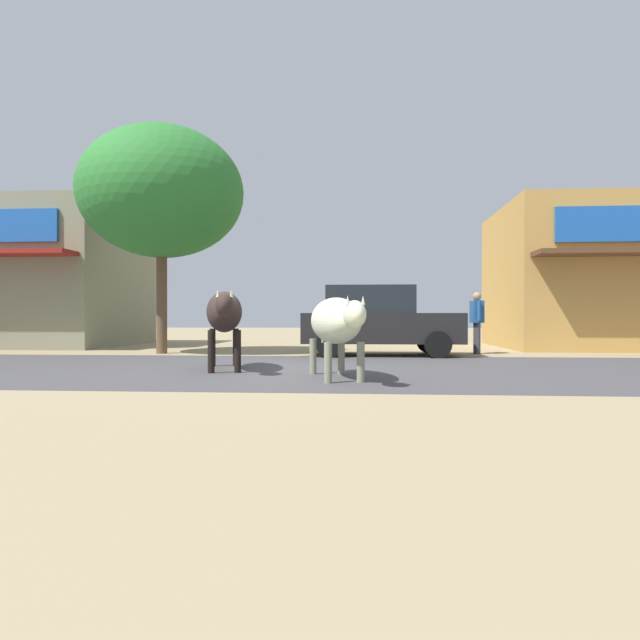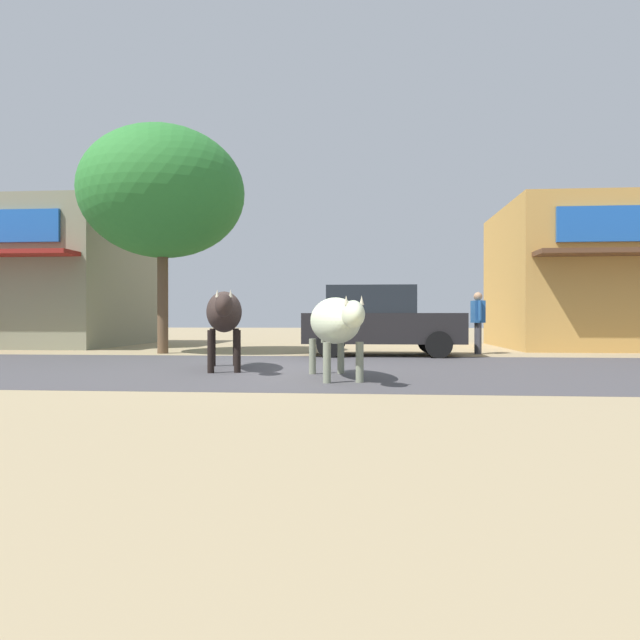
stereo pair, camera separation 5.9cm
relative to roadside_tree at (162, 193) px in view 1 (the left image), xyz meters
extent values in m
plane|color=tan|center=(3.19, -3.97, -4.02)|extent=(80.00, 80.00, 0.00)
cube|color=#464447|center=(3.19, -3.97, -4.02)|extent=(72.00, 6.51, 0.00)
cube|color=gray|center=(-6.15, 3.74, -1.83)|extent=(7.23, 5.34, 4.38)
cube|color=#BE8E46|center=(12.84, 3.74, -1.93)|extent=(7.41, 5.34, 4.18)
cylinder|color=brown|center=(0.00, 0.00, -2.67)|extent=(0.27, 0.27, 2.71)
ellipsoid|color=#2B762F|center=(0.00, 0.00, 0.01)|extent=(4.07, 4.07, 3.26)
cube|color=black|center=(5.47, -0.26, -3.37)|extent=(3.72, 1.78, 0.70)
cube|color=#1E2328|center=(5.19, -0.26, -2.70)|extent=(2.05, 1.63, 0.64)
cylinder|color=black|center=(6.67, 0.63, -3.72)|extent=(0.60, 0.18, 0.60)
cylinder|color=black|center=(6.68, -1.13, -3.72)|extent=(0.60, 0.18, 0.60)
cylinder|color=black|center=(4.26, 0.61, -3.72)|extent=(0.60, 0.18, 0.60)
cylinder|color=black|center=(4.27, -1.15, -3.72)|extent=(0.60, 0.18, 0.60)
ellipsoid|color=#2F2420|center=(2.63, -4.19, -3.02)|extent=(1.09, 2.15, 0.71)
ellipsoid|color=#2F2420|center=(2.94, -5.43, -2.93)|extent=(0.41, 0.61, 0.36)
cone|color=beige|center=(3.05, -5.46, -2.75)|extent=(0.06, 0.06, 0.12)
cone|color=beige|center=(2.86, -5.50, -2.75)|extent=(0.06, 0.06, 0.12)
cylinder|color=black|center=(3.00, -4.79, -3.67)|extent=(0.11, 0.11, 0.70)
cylinder|color=black|center=(2.59, -4.89, -3.67)|extent=(0.11, 0.11, 0.70)
cylinder|color=black|center=(2.67, -3.49, -3.67)|extent=(0.11, 0.11, 0.70)
cylinder|color=black|center=(2.26, -3.59, -3.67)|extent=(0.11, 0.11, 0.70)
cylinder|color=black|center=(2.37, -3.14, -3.12)|extent=(0.05, 0.05, 0.56)
ellipsoid|color=beige|center=(4.63, -5.48, -3.17)|extent=(1.13, 2.07, 0.68)
ellipsoid|color=beige|center=(4.93, -6.67, -3.08)|extent=(0.41, 0.61, 0.36)
cone|color=beige|center=(5.04, -6.70, -2.90)|extent=(0.06, 0.06, 0.12)
cone|color=beige|center=(4.85, -6.75, -2.90)|extent=(0.06, 0.06, 0.12)
cylinder|color=gray|center=(5.01, -6.04, -3.74)|extent=(0.11, 0.11, 0.56)
cylinder|color=gray|center=(4.56, -6.15, -3.74)|extent=(0.11, 0.11, 0.56)
cylinder|color=gray|center=(4.69, -4.80, -3.74)|extent=(0.11, 0.11, 0.56)
cylinder|color=gray|center=(4.24, -4.92, -3.74)|extent=(0.11, 0.11, 0.56)
cylinder|color=gray|center=(4.37, -4.48, -3.27)|extent=(0.05, 0.05, 0.55)
cylinder|color=#3F3F47|center=(7.83, 0.53, -3.63)|extent=(0.14, 0.14, 0.77)
cylinder|color=#3F3F47|center=(7.83, 0.35, -3.63)|extent=(0.14, 0.14, 0.77)
cube|color=#265999|center=(7.83, 0.44, -2.98)|extent=(0.30, 0.42, 0.55)
sphere|color=tan|center=(7.83, 0.44, -2.60)|extent=(0.21, 0.21, 0.21)
cylinder|color=#265999|center=(7.83, 0.70, -2.95)|extent=(0.09, 0.09, 0.49)
cylinder|color=#265999|center=(7.83, 0.18, -2.95)|extent=(0.09, 0.09, 0.49)
camera|label=1|loc=(5.06, -13.98, -3.12)|focal=32.22mm
camera|label=2|loc=(5.12, -13.97, -3.12)|focal=32.22mm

